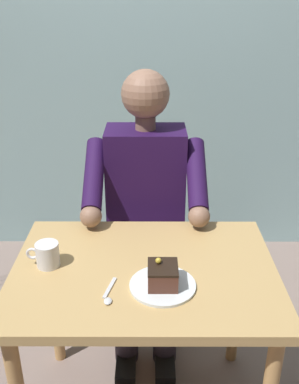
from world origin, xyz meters
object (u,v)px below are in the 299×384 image
object	(u,v)px
dining_table	(144,290)
dessert_spoon	(109,295)
chair	(146,224)
coffee_cup	(47,254)
cake_slice	(163,275)
seated_person	(146,209)

from	to	relation	value
dining_table	dessert_spoon	xyz separation A→B (m)	(0.11, 0.16, 0.10)
dessert_spoon	chair	bearing A→B (deg)	-97.67
coffee_cup	cake_slice	bearing A→B (deg)	163.09
seated_person	cake_slice	bearing A→B (deg)	95.86
dining_table	chair	distance (m)	0.68
chair	dessert_spoon	bearing A→B (deg)	82.33
coffee_cup	dessert_spoon	bearing A→B (deg)	143.31
cake_slice	coffee_cup	bearing A→B (deg)	-16.91
cake_slice	dessert_spoon	size ratio (longest dim) A/B	0.75
cake_slice	dessert_spoon	distance (m)	0.19
seated_person	chair	bearing A→B (deg)	-90.00
dining_table	dessert_spoon	size ratio (longest dim) A/B	6.57
chair	seated_person	distance (m)	0.24
cake_slice	dessert_spoon	bearing A→B (deg)	15.66
dessert_spoon	cake_slice	bearing A→B (deg)	-164.34
dining_table	seated_person	xyz separation A→B (m)	(0.00, -0.50, 0.07)
dining_table	seated_person	size ratio (longest dim) A/B	0.72
seated_person	cake_slice	size ratio (longest dim) A/B	12.23
seated_person	dessert_spoon	xyz separation A→B (m)	(0.11, 0.66, 0.03)
cake_slice	coffee_cup	distance (m)	0.42
chair	seated_person	xyz separation A→B (m)	(0.00, 0.17, 0.17)
dining_table	chair	world-z (taller)	chair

